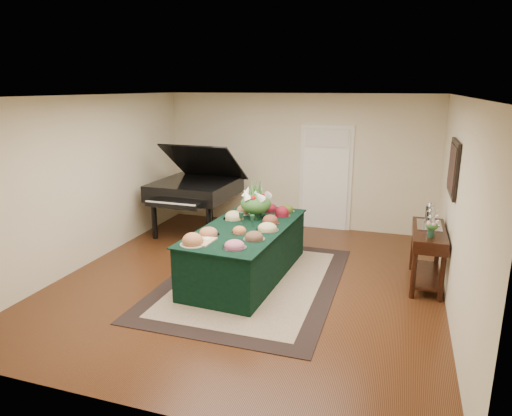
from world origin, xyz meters
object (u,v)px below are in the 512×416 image
(buffet_table, at_px, (246,251))
(mahogany_sideboard, at_px, (428,242))
(floral_centerpiece, at_px, (256,200))
(grand_piano, at_px, (195,188))

(buffet_table, xyz_separation_m, mahogany_sideboard, (2.60, 0.52, 0.26))
(floral_centerpiece, height_order, mahogany_sideboard, floral_centerpiece)
(buffet_table, height_order, grand_piano, grand_piano)
(grand_piano, xyz_separation_m, mahogany_sideboard, (4.26, -1.23, -0.25))
(floral_centerpiece, bearing_deg, grand_piano, 142.47)
(buffet_table, bearing_deg, floral_centerpiece, 90.18)
(mahogany_sideboard, bearing_deg, grand_piano, 163.92)
(mahogany_sideboard, bearing_deg, floral_centerpiece, -178.96)
(grand_piano, distance_m, mahogany_sideboard, 4.44)
(buffet_table, relative_size, mahogany_sideboard, 2.04)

